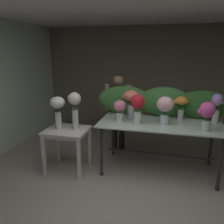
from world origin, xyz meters
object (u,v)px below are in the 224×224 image
vase_coral_snapdragons (131,100)px  vase_rosy_stock (120,109)px  side_table_white (67,135)px  vase_blush_tulips (165,106)px  vase_cream_lisianthus_tall (75,106)px  vase_crimson_ranunculus (138,106)px  vase_sunset_dahlias (181,105)px  vase_fuchsia_lilies (207,113)px  vase_lilac_hydrangea (217,105)px  vase_white_roses_tall (58,108)px  display_table_glass (160,129)px  florist (118,105)px

vase_coral_snapdragons → vase_rosy_stock: 0.31m
side_table_white → vase_blush_tulips: size_ratio=1.64×
vase_rosy_stock → vase_cream_lisianthus_tall: size_ratio=0.57×
vase_crimson_ranunculus → vase_sunset_dahlias: size_ratio=1.18×
side_table_white → vase_coral_snapdragons: (1.00, 0.53, 0.55)m
vase_fuchsia_lilies → vase_rosy_stock: (-1.34, 0.18, -0.05)m
vase_fuchsia_lilies → vase_rosy_stock: bearing=172.2°
side_table_white → vase_lilac_hydrangea: bearing=13.2°
side_table_white → vase_crimson_ranunculus: 1.29m
vase_lilac_hydrangea → vase_rosy_stock: size_ratio=1.37×
vase_coral_snapdragons → vase_fuchsia_lilies: vase_coral_snapdragons is taller
vase_lilac_hydrangea → vase_blush_tulips: (-0.82, -0.30, 0.00)m
side_table_white → vase_cream_lisianthus_tall: size_ratio=1.19×
vase_lilac_hydrangea → vase_crimson_ranunculus: vase_crimson_ranunculus is taller
vase_coral_snapdragons → side_table_white: bearing=-152.0°
vase_fuchsia_lilies → vase_sunset_dahlias: bearing=125.4°
vase_coral_snapdragons → vase_crimson_ranunculus: (0.17, -0.35, -0.03)m
vase_coral_snapdragons → vase_rosy_stock: (-0.14, -0.25, -0.11)m
vase_blush_tulips → vase_sunset_dahlias: 0.41m
vase_crimson_ranunculus → vase_white_roses_tall: vase_crimson_ranunculus is taller
display_table_glass → vase_cream_lisianthus_tall: 1.47m
display_table_glass → vase_blush_tulips: 0.44m
vase_white_roses_tall → vase_crimson_ranunculus: bearing=8.0°
side_table_white → vase_sunset_dahlias: (1.85, 0.57, 0.50)m
vase_coral_snapdragons → vase_blush_tulips: 0.65m
vase_rosy_stock → vase_lilac_hydrangea: bearing=10.3°
florist → vase_coral_snapdragons: 0.69m
vase_coral_snapdragons → vase_sunset_dahlias: size_ratio=1.20×
side_table_white → vase_fuchsia_lilies: 2.25m
vase_coral_snapdragons → vase_crimson_ranunculus: vase_coral_snapdragons is taller
display_table_glass → vase_sunset_dahlias: (0.33, 0.20, 0.39)m
display_table_glass → vase_crimson_ranunculus: (-0.36, -0.19, 0.41)m
vase_rosy_stock → vase_sunset_dahlias: bearing=16.4°
vase_lilac_hydrangea → vase_coral_snapdragons: bearing=-178.7°
vase_blush_tulips → vase_crimson_ranunculus: (-0.43, -0.08, -0.00)m
vase_fuchsia_lilies → vase_cream_lisianthus_tall: size_ratio=0.70×
display_table_glass → vase_coral_snapdragons: bearing=163.4°
vase_crimson_ranunculus → vase_coral_snapdragons: bearing=115.5°
display_table_glass → vase_crimson_ranunculus: 0.58m
side_table_white → florist: size_ratio=0.47×
display_table_glass → vase_lilac_hydrangea: bearing=12.1°
vase_lilac_hydrangea → vase_crimson_ranunculus: size_ratio=1.00×
side_table_white → florist: florist is taller
side_table_white → vase_coral_snapdragons: 1.26m
vase_blush_tulips → vase_sunset_dahlias: size_ratio=1.10×
side_table_white → display_table_glass: bearing=13.8°
florist → vase_fuchsia_lilies: florist is taller
display_table_glass → vase_coral_snapdragons: vase_coral_snapdragons is taller
vase_sunset_dahlias → vase_lilac_hydrangea: bearing=-1.1°
vase_fuchsia_lilies → vase_white_roses_tall: bearing=-177.7°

